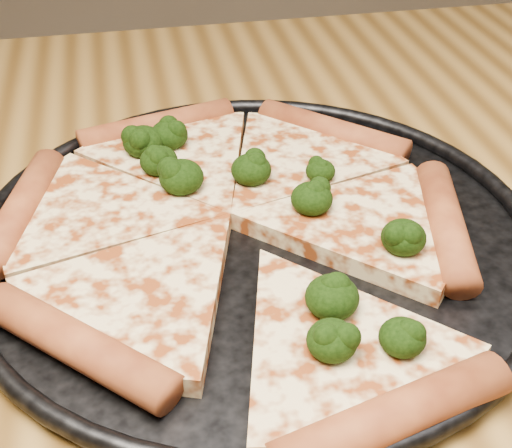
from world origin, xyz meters
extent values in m
cube|color=olive|center=(0.00, 0.00, 0.73)|extent=(1.20, 0.90, 0.04)
cube|color=brown|center=(0.54, 0.39, 0.35)|extent=(0.06, 0.06, 0.71)
cylinder|color=black|center=(0.09, 0.00, 0.75)|extent=(0.40, 0.40, 0.01)
torus|color=black|center=(0.09, 0.00, 0.76)|extent=(0.41, 0.41, 0.01)
cylinder|color=#AD552B|center=(0.18, 0.12, 0.77)|extent=(0.12, 0.12, 0.03)
cylinder|color=#AD552B|center=(0.03, 0.16, 0.77)|extent=(0.14, 0.06, 0.03)
cylinder|color=#AD552B|center=(-0.08, 0.05, 0.77)|extent=(0.06, 0.14, 0.03)
cylinder|color=#AD552B|center=(-0.04, -0.10, 0.77)|extent=(0.12, 0.12, 0.03)
cylinder|color=#AD552B|center=(0.13, -0.18, 0.77)|extent=(0.14, 0.06, 0.03)
cylinder|color=#AD552B|center=(0.22, -0.03, 0.77)|extent=(0.06, 0.14, 0.03)
ellipsoid|color=black|center=(0.02, 0.12, 0.78)|extent=(0.03, 0.03, 0.02)
ellipsoid|color=black|center=(0.11, -0.13, 0.78)|extent=(0.03, 0.03, 0.02)
ellipsoid|color=black|center=(0.15, -0.14, 0.78)|extent=(0.03, 0.03, 0.02)
ellipsoid|color=black|center=(0.18, -0.05, 0.78)|extent=(0.03, 0.03, 0.02)
ellipsoid|color=black|center=(0.04, 0.05, 0.78)|extent=(0.03, 0.03, 0.03)
ellipsoid|color=black|center=(0.15, 0.05, 0.78)|extent=(0.02, 0.02, 0.02)
ellipsoid|color=black|center=(0.04, 0.12, 0.78)|extent=(0.03, 0.03, 0.02)
ellipsoid|color=black|center=(0.13, 0.01, 0.78)|extent=(0.03, 0.03, 0.02)
ellipsoid|color=black|center=(0.03, 0.08, 0.78)|extent=(0.03, 0.03, 0.02)
ellipsoid|color=black|center=(0.10, 0.06, 0.78)|extent=(0.03, 0.03, 0.02)
ellipsoid|color=black|center=(0.12, -0.10, 0.78)|extent=(0.03, 0.03, 0.02)
camera|label=1|loc=(0.01, -0.40, 1.06)|focal=50.03mm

